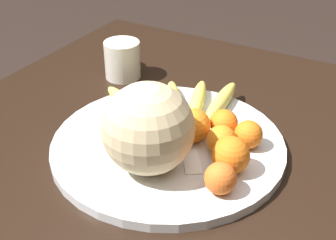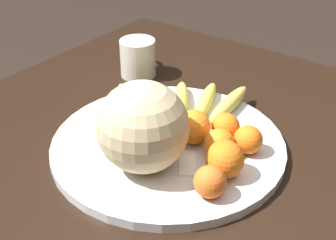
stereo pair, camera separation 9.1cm
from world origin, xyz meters
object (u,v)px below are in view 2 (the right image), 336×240
at_px(orange_mid_center, 193,127).
at_px(ceramic_mug, 138,57).
at_px(orange_front_right, 225,159).
at_px(orange_top_small, 219,143).
at_px(produce_tag, 187,163).
at_px(melon, 142,127).
at_px(fruit_bowl, 168,144).
at_px(orange_back_left, 210,182).
at_px(banana_bunch, 182,102).
at_px(orange_front_left, 248,140).
at_px(orange_back_right, 225,127).
at_px(kitchen_table, 157,202).

xyz_separation_m(orange_mid_center, ceramic_mug, (0.20, 0.31, -0.00)).
relative_size(orange_front_right, orange_top_small, 1.22).
height_order(orange_mid_center, orange_top_small, orange_mid_center).
distance_m(orange_front_right, produce_tag, 0.08).
height_order(orange_mid_center, ceramic_mug, ceramic_mug).
relative_size(melon, orange_mid_center, 2.44).
distance_m(fruit_bowl, orange_front_right, 0.15).
bearing_deg(produce_tag, orange_top_small, -65.38).
bearing_deg(orange_back_left, orange_front_right, 7.32).
bearing_deg(orange_mid_center, orange_top_small, -99.56).
relative_size(banana_bunch, orange_mid_center, 4.17).
xyz_separation_m(fruit_bowl, orange_front_left, (0.06, -0.15, 0.04)).
height_order(orange_front_right, ceramic_mug, ceramic_mug).
xyz_separation_m(orange_front_right, ceramic_mug, (0.26, 0.41, -0.01)).
bearing_deg(orange_back_left, fruit_bowl, 59.81).
bearing_deg(orange_top_small, melon, 137.34).
bearing_deg(orange_front_right, melon, 114.53).
xyz_separation_m(fruit_bowl, produce_tag, (-0.04, -0.07, 0.01)).
bearing_deg(banana_bunch, produce_tag, -175.32).
relative_size(fruit_bowl, orange_front_right, 6.71).
xyz_separation_m(melon, orange_front_right, (0.06, -0.14, -0.05)).
distance_m(melon, orange_back_left, 0.16).
height_order(melon, ceramic_mug, melon).
bearing_deg(orange_back_right, orange_front_left, -103.40).
distance_m(fruit_bowl, ceramic_mug, 0.35).
bearing_deg(orange_back_right, orange_front_right, -150.44).
bearing_deg(fruit_bowl, melon, -174.49).
distance_m(orange_front_left, ceramic_mug, 0.44).
relative_size(fruit_bowl, melon, 2.79).
distance_m(kitchen_table, melon, 0.21).
bearing_deg(fruit_bowl, orange_mid_center, -54.94).
height_order(fruit_bowl, orange_top_small, orange_top_small).
bearing_deg(melon, produce_tag, -52.30).
height_order(fruit_bowl, orange_front_left, orange_front_left).
bearing_deg(orange_mid_center, ceramic_mug, 56.92).
bearing_deg(orange_front_left, ceramic_mug, 67.86).
bearing_deg(orange_front_right, ceramic_mug, 58.09).
distance_m(orange_mid_center, orange_top_small, 0.07).
bearing_deg(orange_back_right, melon, 154.44).
xyz_separation_m(kitchen_table, produce_tag, (0.01, -0.06, 0.12)).
bearing_deg(banana_bunch, orange_back_right, -141.55).
xyz_separation_m(kitchen_table, orange_mid_center, (0.08, -0.03, 0.15)).
distance_m(banana_bunch, orange_front_left, 0.21).
relative_size(kitchen_table, ceramic_mug, 10.81).
relative_size(orange_mid_center, orange_back_right, 1.21).
xyz_separation_m(fruit_bowl, orange_top_small, (0.02, -0.11, 0.04)).
distance_m(melon, orange_back_right, 0.19).
bearing_deg(orange_back_left, orange_top_small, 23.18).
height_order(kitchen_table, produce_tag, produce_tag).
xyz_separation_m(fruit_bowl, melon, (-0.09, -0.01, 0.09)).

